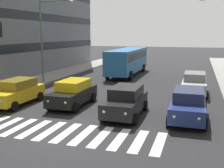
{
  "coord_description": "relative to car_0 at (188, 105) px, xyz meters",
  "views": [
    {
      "loc": [
        -5.98,
        11.6,
        4.76
      ],
      "look_at": [
        0.1,
        -7.72,
        1.06
      ],
      "focal_mm": 44.41,
      "sensor_mm": 36.0,
      "label": 1
    }
  ],
  "objects": [
    {
      "name": "car_1",
      "position": [
        3.53,
        0.21,
        0.0
      ],
      "size": [
        2.02,
        4.44,
        1.72
      ],
      "color": "black",
      "rests_on": "ground_plane"
    },
    {
      "name": "crosswalk_markings",
      "position": [
        5.55,
        3.84,
        -0.88
      ],
      "size": [
        9.45,
        2.8,
        0.01
      ],
      "color": "silver",
      "rests_on": "ground_plane"
    },
    {
      "name": "bus_behind_traffic",
      "position": [
        7.44,
        -15.6,
        0.97
      ],
      "size": [
        2.78,
        10.5,
        3.0
      ],
      "color": "#286BAD",
      "rests_on": "ground_plane"
    },
    {
      "name": "car_3",
      "position": [
        11.23,
        -0.07,
        0.0
      ],
      "size": [
        2.02,
        4.44,
        1.72
      ],
      "color": "gold",
      "rests_on": "ground_plane"
    },
    {
      "name": "ground_plane",
      "position": [
        5.55,
        3.84,
        -0.89
      ],
      "size": [
        180.0,
        180.0,
        0.0
      ],
      "primitive_type": "plane",
      "color": "#262628"
    },
    {
      "name": "car_row2_0",
      "position": [
        -0.18,
        -7.07,
        0.0
      ],
      "size": [
        2.02,
        4.44,
        1.72
      ],
      "color": "#B2B7BC",
      "rests_on": "ground_plane"
    },
    {
      "name": "street_lamp_right",
      "position": [
        13.42,
        -7.99,
        4.0
      ],
      "size": [
        3.53,
        0.28,
        7.7
      ],
      "color": "#4C6B56",
      "rests_on": "sidewalk_right"
    },
    {
      "name": "car_0",
      "position": [
        0.0,
        0.0,
        0.0
      ],
      "size": [
        2.02,
        4.44,
        1.72
      ],
      "color": "navy",
      "rests_on": "ground_plane"
    },
    {
      "name": "car_2",
      "position": [
        7.44,
        -0.91,
        0.0
      ],
      "size": [
        2.02,
        4.44,
        1.72
      ],
      "color": "black",
      "rests_on": "ground_plane"
    }
  ]
}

